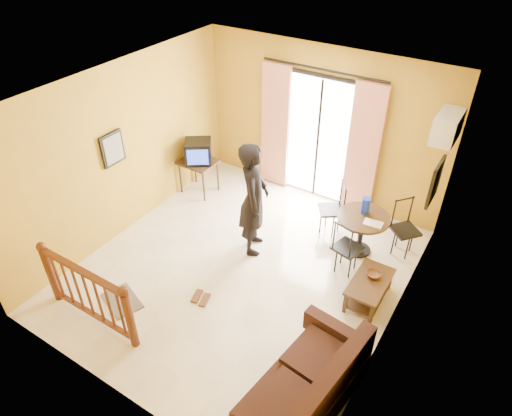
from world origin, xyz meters
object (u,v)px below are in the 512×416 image
Objects in this scene: standing_person at (254,199)px; television at (198,152)px; sofa at (308,389)px; dining_table at (362,224)px; coffee_table at (369,287)px.

television is at bearing 37.44° from standing_person.
television reaches higher than sofa.
dining_table is 0.96× the size of coffee_table.
standing_person is (-1.99, 2.01, 0.63)m from sofa.
television is 0.34× the size of sofa.
dining_table is at bearing 107.69° from sofa.
standing_person reaches higher than sofa.
television is 3.89m from coffee_table.
sofa is at bearing -161.85° from standing_person.
coffee_table is 2.11m from standing_person.
dining_table is at bearing -34.93° from television.
sofa reaches higher than coffee_table.
coffee_table is 1.89m from sofa.
sofa is 2.90m from standing_person.
dining_table is at bearing -87.31° from standing_person.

